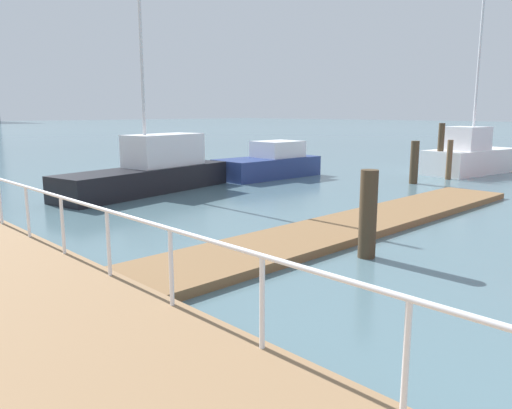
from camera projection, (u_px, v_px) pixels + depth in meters
name	position (u px, v px, depth m)	size (l,w,h in m)	color
ground_plane	(59.00, 200.00, 16.80)	(300.00, 300.00, 0.00)	slate
floating_dock	(357.00, 224.00, 12.79)	(14.66, 2.00, 0.18)	olive
boardwalk_railing	(136.00, 233.00, 7.10)	(0.06, 29.12, 1.08)	white
dock_piling_0	(368.00, 214.00, 10.05)	(0.36, 0.36, 1.81)	#473826
dock_piling_1	(414.00, 162.00, 20.47)	(0.34, 0.34, 1.77)	#473826
dock_piling_2	(440.00, 150.00, 22.78)	(0.28, 0.28, 2.43)	#473826
dock_piling_3	(449.00, 160.00, 21.76)	(0.24, 0.24, 1.74)	brown
moored_boat_3	(152.00, 170.00, 18.49)	(7.38, 3.09, 8.85)	black
moored_boat_4	(470.00, 156.00, 23.97)	(5.49, 2.79, 9.91)	white
moored_boat_5	(270.00, 163.00, 22.63)	(5.00, 2.25, 1.62)	navy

